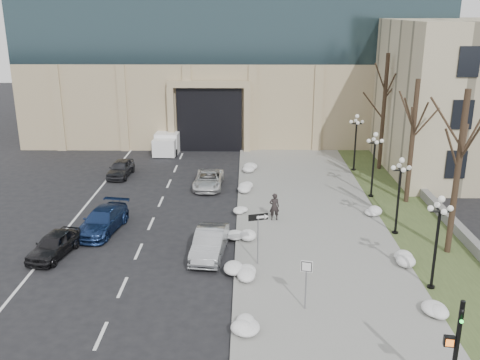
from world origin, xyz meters
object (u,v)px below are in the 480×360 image
(lamppost_a, at_px, (438,230))
(keep_sign, at_px, (306,275))
(car_b, at_px, (210,243))
(one_way_sign, at_px, (261,223))
(lamppost_b, at_px, (400,186))
(car_a, at_px, (54,245))
(lamppost_c, at_px, (374,156))
(pedestrian, at_px, (274,207))
(car_c, at_px, (102,221))
(lamppost_d, at_px, (356,135))
(traffic_signal, at_px, (454,355))
(box_truck, at_px, (169,141))
(car_e, at_px, (121,168))
(car_d, at_px, (209,180))

(lamppost_a, bearing_deg, keep_sign, -162.25)
(keep_sign, bearing_deg, car_b, 144.26)
(one_way_sign, bearing_deg, lamppost_b, 10.79)
(keep_sign, relative_size, lamppost_b, 0.52)
(car_a, distance_m, lamppost_c, 21.63)
(pedestrian, relative_size, one_way_sign, 0.60)
(car_a, relative_size, car_b, 0.87)
(car_c, height_order, lamppost_d, lamppost_d)
(car_c, bearing_deg, keep_sign, -28.34)
(one_way_sign, relative_size, traffic_signal, 0.72)
(traffic_signal, xyz_separation_m, lamppost_d, (2.01, 27.38, 1.08))
(pedestrian, relative_size, lamppost_d, 0.37)
(box_truck, relative_size, lamppost_a, 1.28)
(car_c, distance_m, traffic_signal, 21.34)
(car_e, height_order, lamppost_b, lamppost_b)
(pedestrian, distance_m, lamppost_d, 13.27)
(traffic_signal, height_order, lamppost_d, lamppost_d)
(car_a, xyz_separation_m, lamppost_b, (19.23, 3.09, 2.41))
(car_c, relative_size, car_d, 1.08)
(one_way_sign, height_order, lamppost_b, lamppost_b)
(pedestrian, bearing_deg, lamppost_d, -128.67)
(car_d, relative_size, keep_sign, 1.81)
(one_way_sign, xyz_separation_m, lamppost_c, (8.07, 10.59, 0.68))
(car_c, height_order, box_truck, box_truck)
(car_d, distance_m, lamppost_d, 12.70)
(pedestrian, distance_m, box_truck, 19.80)
(car_e, distance_m, traffic_signal, 30.81)
(car_d, height_order, lamppost_c, lamppost_c)
(car_e, height_order, lamppost_a, lamppost_a)
(car_c, relative_size, lamppost_d, 1.01)
(one_way_sign, bearing_deg, lamppost_d, 48.62)
(car_d, relative_size, lamppost_a, 0.93)
(car_b, xyz_separation_m, one_way_sign, (2.75, -1.17, 1.66))
(car_b, relative_size, keep_sign, 1.82)
(lamppost_b, bearing_deg, traffic_signal, -97.98)
(one_way_sign, height_order, keep_sign, one_way_sign)
(car_d, bearing_deg, box_truck, 113.91)
(one_way_sign, bearing_deg, box_truck, 92.68)
(car_c, xyz_separation_m, lamppost_d, (17.47, 12.73, 2.38))
(car_e, relative_size, lamppost_a, 0.82)
(lamppost_d, bearing_deg, keep_sign, -106.15)
(car_a, xyz_separation_m, pedestrian, (12.14, 5.07, 0.34))
(box_truck, distance_m, one_way_sign, 25.07)
(box_truck, bearing_deg, car_e, -105.71)
(car_b, distance_m, keep_sign, 7.29)
(pedestrian, relative_size, lamppost_c, 0.37)
(car_b, height_order, lamppost_c, lamppost_c)
(car_c, distance_m, lamppost_d, 21.75)
(car_b, bearing_deg, lamppost_b, 20.94)
(car_e, xyz_separation_m, lamppost_a, (18.89, -17.86, 2.41))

